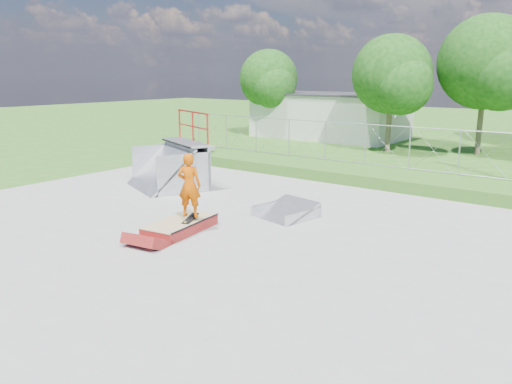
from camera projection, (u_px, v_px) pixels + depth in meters
ground at (203, 234)px, 14.09m from camera, size 120.00×120.00×0.00m
concrete_pad at (203, 233)px, 14.08m from camera, size 20.00×16.00×0.04m
grass_berm at (354, 173)px, 21.43m from camera, size 24.00×3.00×0.50m
grind_box at (180, 226)px, 14.24m from camera, size 1.41×2.40×0.34m
quarter_pipe at (165, 151)px, 19.51m from camera, size 3.70×3.45×2.97m
flat_bank_ramp at (286, 211)px, 15.64m from camera, size 1.83×1.91×0.47m
skateboard at (190, 219)px, 14.23m from camera, size 0.48×0.82×0.13m
skater at (189, 188)px, 14.02m from camera, size 0.79×0.68×1.82m
concrete_stairs at (196, 154)px, 25.73m from camera, size 1.50×1.60×0.80m
chain_link_fence at (365, 144)px, 21.94m from camera, size 20.00×0.06×1.80m
utility_building_flat at (330, 116)px, 35.54m from camera, size 10.00×6.00×3.00m
tree_left_near at (395, 77)px, 28.02m from camera, size 4.76×4.48×6.65m
tree_center at (491, 66)px, 26.77m from camera, size 5.44×5.12×7.60m
tree_left_far at (270, 81)px, 35.50m from camera, size 4.42×4.16×6.18m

